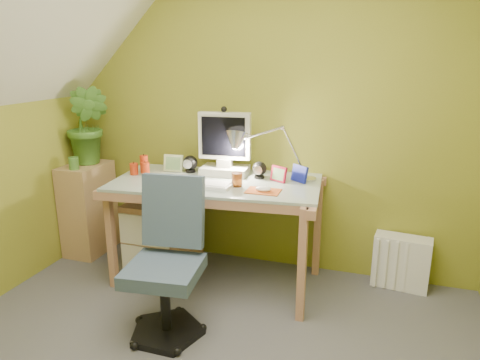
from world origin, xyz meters
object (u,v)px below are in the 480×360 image
(side_ledge, at_px, (89,209))
(task_chair, at_px, (164,270))
(desk_lamp, at_px, (286,140))
(desk, at_px, (217,232))
(radiator, at_px, (401,262))
(potted_plant, at_px, (88,125))
(monitor, at_px, (225,143))

(side_ledge, distance_m, task_chair, 1.45)
(desk_lamp, distance_m, side_ledge, 1.80)
(desk, height_order, radiator, desk)
(side_ledge, height_order, task_chair, task_chair)
(potted_plant, bearing_deg, side_ledge, -125.41)
(monitor, bearing_deg, desk, -95.69)
(task_chair, bearing_deg, desk, 78.91)
(desk_lamp, distance_m, task_chair, 1.21)
(desk, height_order, side_ledge, desk)
(monitor, height_order, desk_lamp, desk_lamp)
(desk, relative_size, radiator, 3.74)
(desk_lamp, relative_size, side_ledge, 0.74)
(radiator, bearing_deg, monitor, -167.27)
(monitor, xyz_separation_m, potted_plant, (-1.18, 0.02, 0.07))
(monitor, height_order, potted_plant, potted_plant)
(desk_lamp, relative_size, task_chair, 0.66)
(potted_plant, height_order, task_chair, potted_plant)
(monitor, distance_m, desk_lamp, 0.45)
(desk, xyz_separation_m, radiator, (1.29, 0.32, -0.19))
(side_ledge, distance_m, potted_plant, 0.70)
(task_chair, bearing_deg, radiator, 31.01)
(side_ledge, bearing_deg, potted_plant, 54.59)
(potted_plant, xyz_separation_m, task_chair, (1.12, -0.92, -0.65))
(monitor, bearing_deg, desk_lamp, -5.69)
(task_chair, xyz_separation_m, radiator, (1.35, 1.04, -0.23))
(potted_plant, xyz_separation_m, radiator, (2.47, 0.12, -0.89))
(radiator, bearing_deg, desk_lamp, -164.02)
(monitor, bearing_deg, radiator, 0.49)
(monitor, distance_m, side_ledge, 1.37)
(potted_plant, distance_m, radiator, 2.63)
(desk, bearing_deg, potted_plant, 164.71)
(desk, distance_m, side_ledge, 1.22)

